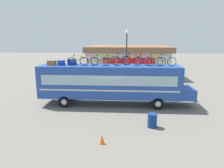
# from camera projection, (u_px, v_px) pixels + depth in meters

# --- Properties ---
(ground_plane) EXTENTS (120.00, 120.00, 0.00)m
(ground_plane) POSITION_uv_depth(u_px,v_px,m) (109.00, 104.00, 17.31)
(ground_plane) COLOR slate
(bus) EXTENTS (12.55, 2.43, 3.28)m
(bus) POSITION_uv_depth(u_px,v_px,m) (112.00, 82.00, 16.87)
(bus) COLOR #23479E
(bus) RESTS_ON ground
(luggage_bag_1) EXTENTS (0.66, 0.40, 0.39)m
(luggage_bag_1) POSITION_uv_depth(u_px,v_px,m) (52.00, 63.00, 16.64)
(luggage_bag_1) COLOR olive
(luggage_bag_1) RESTS_ON bus
(luggage_bag_2) EXTENTS (0.51, 0.41, 0.39)m
(luggage_bag_2) POSITION_uv_depth(u_px,v_px,m) (61.00, 63.00, 16.59)
(luggage_bag_2) COLOR #193899
(luggage_bag_2) RESTS_ON bus
(luggage_bag_3) EXTENTS (0.65, 0.47, 0.47)m
(luggage_bag_3) POSITION_uv_depth(u_px,v_px,m) (72.00, 62.00, 16.94)
(luggage_bag_3) COLOR #193899
(luggage_bag_3) RESTS_ON bus
(rooftop_bicycle_1) EXTENTS (1.75, 0.44, 0.89)m
(rooftop_bicycle_1) POSITION_uv_depth(u_px,v_px,m) (78.00, 61.00, 16.35)
(rooftop_bicycle_1) COLOR black
(rooftop_bicycle_1) RESTS_ON bus
(rooftop_bicycle_2) EXTENTS (1.63, 0.44, 0.90)m
(rooftop_bicycle_2) POSITION_uv_depth(u_px,v_px,m) (89.00, 61.00, 16.59)
(rooftop_bicycle_2) COLOR black
(rooftop_bicycle_2) RESTS_ON bus
(rooftop_bicycle_3) EXTENTS (1.73, 0.44, 0.87)m
(rooftop_bicycle_3) POSITION_uv_depth(u_px,v_px,m) (100.00, 61.00, 16.45)
(rooftop_bicycle_3) COLOR black
(rooftop_bicycle_3) RESTS_ON bus
(rooftop_bicycle_4) EXTENTS (1.65, 0.44, 0.86)m
(rooftop_bicycle_4) POSITION_uv_depth(u_px,v_px,m) (111.00, 61.00, 16.25)
(rooftop_bicycle_4) COLOR black
(rooftop_bicycle_4) RESTS_ON bus
(rooftop_bicycle_5) EXTENTS (1.72, 0.44, 0.98)m
(rooftop_bicycle_5) POSITION_uv_depth(u_px,v_px,m) (121.00, 60.00, 16.74)
(rooftop_bicycle_5) COLOR black
(rooftop_bicycle_5) RESTS_ON bus
(rooftop_bicycle_6) EXTENTS (1.77, 0.44, 0.95)m
(rooftop_bicycle_6) POSITION_uv_depth(u_px,v_px,m) (132.00, 60.00, 16.70)
(rooftop_bicycle_6) COLOR black
(rooftop_bicycle_6) RESTS_ON bus
(rooftop_bicycle_7) EXTENTS (1.77, 0.44, 0.90)m
(rooftop_bicycle_7) POSITION_uv_depth(u_px,v_px,m) (144.00, 61.00, 16.19)
(rooftop_bicycle_7) COLOR black
(rooftop_bicycle_7) RESTS_ON bus
(rooftop_bicycle_8) EXTENTS (1.78, 0.44, 0.91)m
(rooftop_bicycle_8) POSITION_uv_depth(u_px,v_px,m) (154.00, 61.00, 16.26)
(rooftop_bicycle_8) COLOR black
(rooftop_bicycle_8) RESTS_ON bus
(rooftop_bicycle_9) EXTENTS (1.75, 0.44, 0.94)m
(rooftop_bicycle_9) POSITION_uv_depth(u_px,v_px,m) (165.00, 61.00, 16.01)
(rooftop_bicycle_9) COLOR black
(rooftop_bicycle_9) RESTS_ON bus
(roadside_building) EXTENTS (11.88, 9.37, 4.26)m
(roadside_building) POSITION_uv_depth(u_px,v_px,m) (128.00, 60.00, 31.06)
(roadside_building) COLOR beige
(roadside_building) RESTS_ON ground
(trash_bin) EXTENTS (0.57, 0.57, 0.87)m
(trash_bin) POSITION_uv_depth(u_px,v_px,m) (152.00, 120.00, 12.78)
(trash_bin) COLOR navy
(trash_bin) RESTS_ON ground
(traffic_cone) EXTENTS (0.29, 0.29, 0.52)m
(traffic_cone) POSITION_uv_depth(u_px,v_px,m) (102.00, 139.00, 10.78)
(traffic_cone) COLOR orange
(traffic_cone) RESTS_ON ground
(street_lamp) EXTENTS (0.37, 0.37, 6.21)m
(street_lamp) POSITION_uv_depth(u_px,v_px,m) (127.00, 53.00, 21.40)
(street_lamp) COLOR #38383D
(street_lamp) RESTS_ON ground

